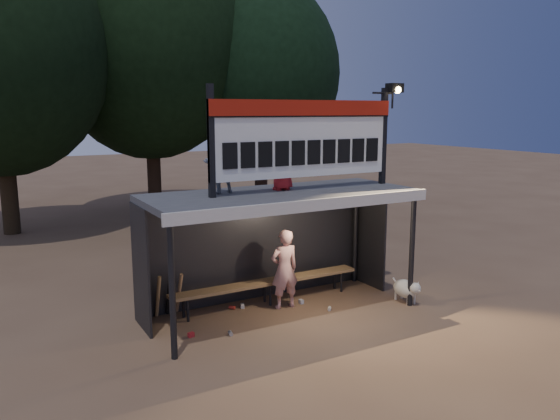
% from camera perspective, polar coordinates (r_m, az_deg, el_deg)
% --- Properties ---
extents(ground, '(80.00, 80.00, 0.00)m').
position_cam_1_polar(ground, '(10.55, 0.12, -10.65)').
color(ground, brown).
rests_on(ground, ground).
extents(player, '(0.59, 0.40, 1.55)m').
position_cam_1_polar(player, '(10.56, 0.46, -6.19)').
color(player, white).
rests_on(player, ground).
extents(child_a, '(0.58, 0.47, 1.10)m').
position_cam_1_polar(child_a, '(9.77, -6.53, 4.93)').
color(child_a, slate).
rests_on(child_a, dugout_shelter).
extents(child_b, '(0.53, 0.37, 1.03)m').
position_cam_1_polar(child_b, '(10.12, 0.22, 5.01)').
color(child_b, '#B41B20').
rests_on(child_b, dugout_shelter).
extents(dugout_shelter, '(5.10, 2.08, 2.32)m').
position_cam_1_polar(dugout_shelter, '(10.24, -0.55, -0.53)').
color(dugout_shelter, '#3D3D40').
rests_on(dugout_shelter, ground).
extents(scoreboard_assembly, '(4.10, 0.27, 1.99)m').
position_cam_1_polar(scoreboard_assembly, '(10.13, 2.92, 7.76)').
color(scoreboard_assembly, black).
rests_on(scoreboard_assembly, dugout_shelter).
extents(bench, '(4.00, 0.35, 0.48)m').
position_cam_1_polar(bench, '(10.86, -1.32, -7.60)').
color(bench, olive).
rests_on(bench, ground).
extents(tree_mid, '(7.22, 7.22, 10.36)m').
position_cam_1_polar(tree_mid, '(21.04, -13.56, 16.60)').
color(tree_mid, black).
rests_on(tree_mid, ground).
extents(tree_right, '(6.08, 6.08, 8.72)m').
position_cam_1_polar(tree_right, '(21.51, -2.06, 14.12)').
color(tree_right, black).
rests_on(tree_right, ground).
extents(dog, '(0.36, 0.81, 0.49)m').
position_cam_1_polar(dog, '(11.27, 13.09, -8.03)').
color(dog, beige).
rests_on(dog, ground).
extents(bats, '(0.68, 0.35, 0.84)m').
position_cam_1_polar(bats, '(10.37, -12.09, -8.74)').
color(bats, '#A7764E').
rests_on(bats, ground).
extents(litter, '(2.88, 1.25, 0.08)m').
position_cam_1_polar(litter, '(10.36, -2.51, -10.84)').
color(litter, '#AA1D21').
rests_on(litter, ground).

